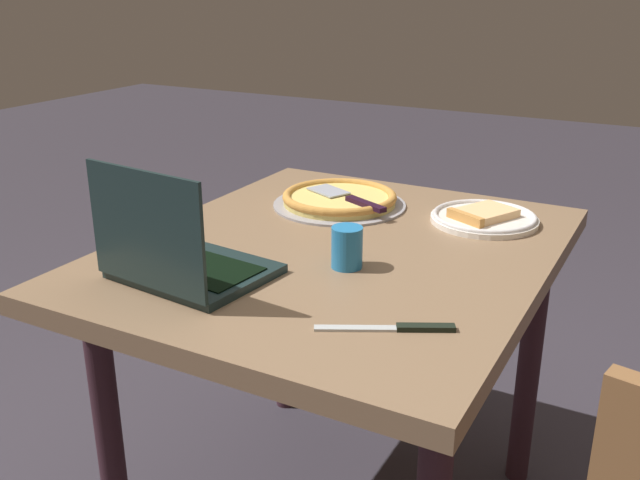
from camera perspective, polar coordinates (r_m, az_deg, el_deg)
The scene contains 6 objects.
dining_table at distance 1.67m, azimuth 1.39°, elevation -3.48°, with size 1.11×0.93×0.77m.
laptop at distance 1.45m, azimuth -11.16°, elevation -1.39°, with size 0.28×0.32×0.25m.
pizza_plate at distance 1.83m, azimuth 13.00°, elevation 1.79°, with size 0.27×0.27×0.04m.
pizza_tray at distance 1.92m, azimuth 1.58°, elevation 3.30°, with size 0.36×0.36×0.04m.
table_knife at distance 1.26m, azimuth 6.38°, elevation -7.02°, with size 0.13×0.23×0.01m.
drink_cup at distance 1.50m, azimuth 2.17°, elevation -0.55°, with size 0.07×0.07×0.09m.
Camera 1 is at (1.36, 0.69, 1.35)m, focal length 39.94 mm.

